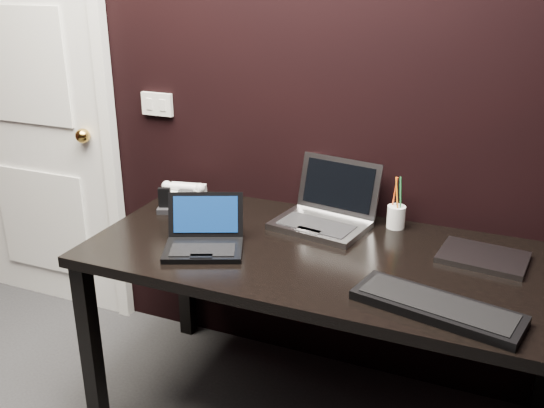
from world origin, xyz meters
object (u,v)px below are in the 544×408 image
at_px(silver_laptop, 325,214).
at_px(desk_phone, 184,193).
at_px(ext_keyboard, 437,307).
at_px(closed_laptop, 483,257).
at_px(netbook, 204,239).
at_px(desk, 324,272).
at_px(pen_cup, 396,216).
at_px(door, 30,108).
at_px(mobile_phone, 165,203).

relative_size(silver_laptop, desk_phone, 1.97).
xyz_separation_m(ext_keyboard, closed_laptop, (0.10, 0.41, -0.01)).
xyz_separation_m(netbook, ext_keyboard, (0.84, -0.11, -0.02)).
height_order(netbook, silver_laptop, silver_laptop).
xyz_separation_m(silver_laptop, ext_keyboard, (0.51, -0.49, -0.03)).
height_order(desk, pen_cup, pen_cup).
bearing_deg(netbook, ext_keyboard, -7.80).
bearing_deg(desk, ext_keyboard, -30.62).
relative_size(door, netbook, 6.14).
relative_size(netbook, pen_cup, 1.68).
bearing_deg(desk, closed_laptop, 16.43).
relative_size(desk, silver_laptop, 4.33).
bearing_deg(netbook, closed_laptop, 17.36).
bearing_deg(silver_laptop, netbook, -131.66).
bearing_deg(silver_laptop, desk_phone, 178.81).
xyz_separation_m(ext_keyboard, mobile_phone, (-1.15, 0.36, 0.02)).
xyz_separation_m(silver_laptop, mobile_phone, (-0.65, -0.13, -0.01)).
distance_m(desk, mobile_phone, 0.74).
xyz_separation_m(desk, ext_keyboard, (0.43, -0.25, 0.09)).
bearing_deg(netbook, door, 157.49).
bearing_deg(desk_phone, door, 172.27).
relative_size(netbook, closed_laptop, 1.12).
relative_size(silver_laptop, pen_cup, 1.90).
height_order(door, desk, door).
height_order(door, ext_keyboard, door).
height_order(netbook, closed_laptop, netbook).
relative_size(netbook, silver_laptop, 0.89).
bearing_deg(ext_keyboard, netbook, 172.20).
relative_size(netbook, desk_phone, 1.75).
relative_size(door, silver_laptop, 5.45).
bearing_deg(mobile_phone, pen_cup, 13.11).
bearing_deg(desk_phone, desk, -19.07).
relative_size(door, ext_keyboard, 4.15).
distance_m(desk_phone, mobile_phone, 0.14).
bearing_deg(mobile_phone, netbook, -37.42).
distance_m(netbook, mobile_phone, 0.40).
relative_size(desk_phone, pen_cup, 0.96).
xyz_separation_m(door, desk, (1.65, -0.38, -0.38)).
bearing_deg(silver_laptop, ext_keyboard, -44.03).
distance_m(silver_laptop, closed_laptop, 0.61).
distance_m(ext_keyboard, desk_phone, 1.25).
bearing_deg(ext_keyboard, silver_laptop, 135.97).
relative_size(door, mobile_phone, 20.69).
bearing_deg(ext_keyboard, door, 163.17).
relative_size(desk, netbook, 4.88).
xyz_separation_m(silver_laptop, pen_cup, (0.26, 0.08, 0.00)).
bearing_deg(door, mobile_phone, -16.35).
bearing_deg(door, pen_cup, -1.81).
relative_size(ext_keyboard, desk_phone, 2.58).
xyz_separation_m(door, mobile_phone, (0.92, -0.27, -0.27)).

